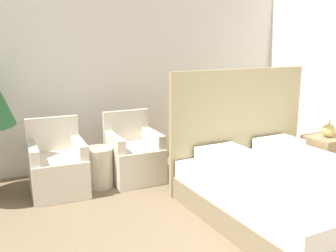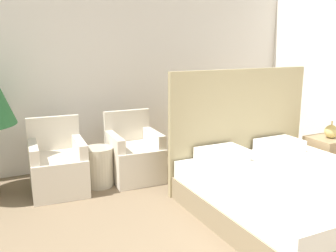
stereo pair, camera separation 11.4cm
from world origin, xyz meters
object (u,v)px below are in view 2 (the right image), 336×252
at_px(armchair_near_window_left, 58,169).
at_px(table_lamp, 333,115).
at_px(bed, 288,187).
at_px(side_table, 99,167).
at_px(armchair_near_window_right, 134,158).
at_px(nightstand, 329,156).

relative_size(armchair_near_window_left, table_lamp, 1.85).
distance_m(bed, side_table, 2.25).
relative_size(armchair_near_window_left, armchair_near_window_right, 1.00).
xyz_separation_m(table_lamp, side_table, (-2.87, 1.00, -0.58)).
bearing_deg(table_lamp, bed, -155.02).
bearing_deg(bed, side_table, 134.99).
bearing_deg(table_lamp, armchair_near_window_right, 156.72).
distance_m(bed, nightstand, 1.44).
bearing_deg(armchair_near_window_right, armchair_near_window_left, -177.56).
relative_size(armchair_near_window_left, side_table, 1.77).
distance_m(nightstand, side_table, 3.05).
xyz_separation_m(armchair_near_window_right, nightstand, (2.41, -1.00, -0.02)).
bearing_deg(armchair_near_window_left, armchair_near_window_right, 3.70).
height_order(table_lamp, side_table, table_lamp).
xyz_separation_m(bed, nightstand, (1.30, 0.62, -0.02)).
bearing_deg(nightstand, side_table, 161.39).
relative_size(table_lamp, side_table, 0.95).
relative_size(bed, armchair_near_window_right, 2.29).
bearing_deg(armchair_near_window_right, bed, -53.33).
xyz_separation_m(armchair_near_window_right, table_lamp, (2.38, -1.03, 0.54)).
distance_m(bed, armchair_near_window_left, 2.64).
xyz_separation_m(armchair_near_window_left, table_lamp, (3.36, -1.03, 0.54)).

